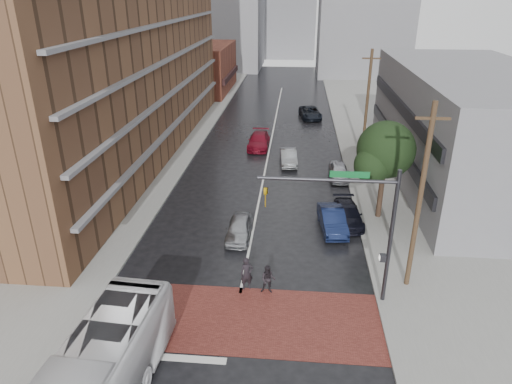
% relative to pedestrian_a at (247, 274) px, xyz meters
% --- Properties ---
extents(ground, '(160.00, 160.00, 0.00)m').
position_rel_pedestrian_a_xyz_m(ground, '(-0.30, -3.00, -0.92)').
color(ground, black).
rests_on(ground, ground).
extents(crosswalk, '(14.00, 5.00, 0.02)m').
position_rel_pedestrian_a_xyz_m(crosswalk, '(-0.30, -2.50, -0.91)').
color(crosswalk, maroon).
rests_on(crosswalk, ground).
extents(sidewalk_west, '(9.00, 90.00, 0.15)m').
position_rel_pedestrian_a_xyz_m(sidewalk_west, '(-11.80, 22.00, -0.85)').
color(sidewalk_west, gray).
rests_on(sidewalk_west, ground).
extents(sidewalk_east, '(9.00, 90.00, 0.15)m').
position_rel_pedestrian_a_xyz_m(sidewalk_east, '(11.20, 22.00, -0.85)').
color(sidewalk_east, gray).
rests_on(sidewalk_east, ground).
extents(storefront_west, '(8.00, 16.00, 7.00)m').
position_rel_pedestrian_a_xyz_m(storefront_west, '(-12.30, 51.00, 2.58)').
color(storefront_west, brown).
rests_on(storefront_west, ground).
extents(building_east, '(11.00, 26.00, 9.00)m').
position_rel_pedestrian_a_xyz_m(building_east, '(16.20, 17.00, 3.58)').
color(building_east, slate).
rests_on(building_east, ground).
extents(distant_tower_center, '(12.00, 10.00, 24.00)m').
position_rel_pedestrian_a_xyz_m(distant_tower_center, '(-0.30, 92.00, 11.08)').
color(distant_tower_center, slate).
rests_on(distant_tower_center, ground).
extents(street_tree, '(4.20, 4.10, 6.90)m').
position_rel_pedestrian_a_xyz_m(street_tree, '(8.22, 9.03, 3.81)').
color(street_tree, '#332319').
rests_on(street_tree, ground).
extents(signal_mast, '(6.50, 0.30, 7.20)m').
position_rel_pedestrian_a_xyz_m(signal_mast, '(5.55, -0.50, 3.81)').
color(signal_mast, '#2D2D33').
rests_on(signal_mast, ground).
extents(utility_pole_near, '(1.60, 0.26, 10.00)m').
position_rel_pedestrian_a_xyz_m(utility_pole_near, '(8.50, 1.00, 4.21)').
color(utility_pole_near, '#473321').
rests_on(utility_pole_near, ground).
extents(utility_pole_far, '(1.60, 0.26, 10.00)m').
position_rel_pedestrian_a_xyz_m(utility_pole_far, '(8.50, 21.00, 4.21)').
color(utility_pole_far, '#473321').
rests_on(utility_pole_far, ground).
extents(pedestrian_a, '(0.79, 0.65, 1.85)m').
position_rel_pedestrian_a_xyz_m(pedestrian_a, '(0.00, 0.00, 0.00)').
color(pedestrian_a, black).
rests_on(pedestrian_a, ground).
extents(pedestrian_b, '(0.80, 0.63, 1.60)m').
position_rel_pedestrian_a_xyz_m(pedestrian_b, '(1.14, -0.25, -0.13)').
color(pedestrian_b, black).
rests_on(pedestrian_b, ground).
extents(car_travel_a, '(1.54, 3.82, 1.30)m').
position_rel_pedestrian_a_xyz_m(car_travel_a, '(-1.08, 5.39, -0.27)').
color(car_travel_a, '#A0A3A8').
rests_on(car_travel_a, ground).
extents(car_travel_b, '(1.79, 4.19, 1.34)m').
position_rel_pedestrian_a_xyz_m(car_travel_b, '(1.70, 19.15, -0.25)').
color(car_travel_b, '#929598').
rests_on(car_travel_b, ground).
extents(car_travel_c, '(2.06, 4.96, 1.43)m').
position_rel_pedestrian_a_xyz_m(car_travel_c, '(-1.40, 23.67, -0.21)').
color(car_travel_c, maroon).
rests_on(car_travel_c, ground).
extents(suv_travel, '(3.06, 5.36, 1.41)m').
position_rel_pedestrian_a_xyz_m(suv_travel, '(3.95, 35.76, -0.22)').
color(suv_travel, black).
rests_on(suv_travel, ground).
extents(car_parked_near, '(1.95, 4.43, 1.41)m').
position_rel_pedestrian_a_xyz_m(car_parked_near, '(4.90, 7.00, -0.22)').
color(car_parked_near, '#121C3F').
rests_on(car_parked_near, ground).
extents(car_parked_mid, '(2.08, 4.43, 1.25)m').
position_rel_pedestrian_a_xyz_m(car_parked_mid, '(6.00, 8.09, -0.30)').
color(car_parked_mid, black).
rests_on(car_parked_mid, ground).
extents(car_parked_far, '(1.64, 3.88, 1.31)m').
position_rel_pedestrian_a_xyz_m(car_parked_far, '(6.00, 16.07, -0.27)').
color(car_parked_far, '#ACADB4').
rests_on(car_parked_far, ground).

